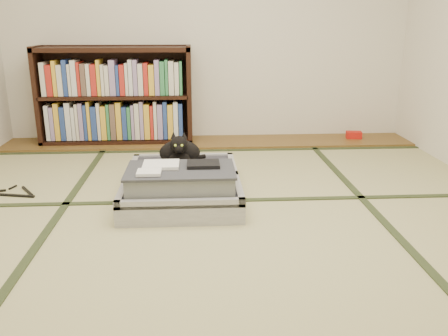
{
  "coord_description": "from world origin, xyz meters",
  "views": [
    {
      "loc": [
        -0.13,
        -2.59,
        1.17
      ],
      "look_at": [
        0.05,
        0.35,
        0.25
      ],
      "focal_mm": 38.0,
      "sensor_mm": 36.0,
      "label": 1
    }
  ],
  "objects": [
    {
      "name": "cable_coil",
      "position": [
        -0.07,
        0.78,
        0.16
      ],
      "size": [
        0.11,
        0.11,
        0.03
      ],
      "color": "white",
      "rests_on": "suitcase"
    },
    {
      "name": "wood_strip",
      "position": [
        0.0,
        2.0,
        0.01
      ],
      "size": [
        4.0,
        0.5,
        0.02
      ],
      "primitive_type": "cube",
      "color": "brown",
      "rests_on": "ground"
    },
    {
      "name": "suitcase",
      "position": [
        -0.23,
        0.46,
        0.11
      ],
      "size": [
        0.77,
        1.03,
        0.3
      ],
      "color": "#B3B3B8",
      "rests_on": "floor"
    },
    {
      "name": "hanger",
      "position": [
        -1.47,
        0.63,
        0.01
      ],
      "size": [
        0.46,
        0.25,
        0.01
      ],
      "color": "black",
      "rests_on": "floor"
    },
    {
      "name": "bookcase",
      "position": [
        -0.9,
        2.07,
        0.45
      ],
      "size": [
        1.47,
        0.34,
        0.95
      ],
      "color": "black",
      "rests_on": "wood_strip"
    },
    {
      "name": "floor",
      "position": [
        0.0,
        0.0,
        0.0
      ],
      "size": [
        4.5,
        4.5,
        0.0
      ],
      "primitive_type": "plane",
      "color": "tan",
      "rests_on": "ground"
    },
    {
      "name": "tatami_borders",
      "position": [
        0.0,
        0.49,
        0.0
      ],
      "size": [
        4.0,
        4.5,
        0.01
      ],
      "color": "#2D381E",
      "rests_on": "ground"
    },
    {
      "name": "cat",
      "position": [
        -0.25,
        0.75,
        0.25
      ],
      "size": [
        0.34,
        0.35,
        0.28
      ],
      "color": "black",
      "rests_on": "suitcase"
    },
    {
      "name": "red_item",
      "position": [
        1.48,
        2.03,
        0.06
      ],
      "size": [
        0.16,
        0.11,
        0.07
      ],
      "primitive_type": "cube",
      "rotation": [
        0.0,
        0.0,
        -0.13
      ],
      "color": "red",
      "rests_on": "wood_strip"
    }
  ]
}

